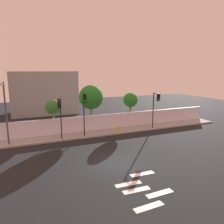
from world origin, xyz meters
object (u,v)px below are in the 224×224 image
street_lamp_curbside (5,107)px  roadside_tree_midleft (91,97)px  roadside_tree_leftmost (53,107)px  traffic_light_right (156,103)px  roadside_tree_midright (130,100)px  traffic_light_center (84,105)px  traffic_light_left (60,110)px  fire_hydrant (118,129)px

street_lamp_curbside → roadside_tree_midleft: (9.34, 2.98, 0.17)m
roadside_tree_midleft → roadside_tree_leftmost: bearing=-180.0°
traffic_light_right → street_lamp_curbside: bearing=178.1°
roadside_tree_midright → traffic_light_center: bearing=-153.7°
traffic_light_center → roadside_tree_leftmost: traffic_light_center is taller
traffic_light_left → roadside_tree_leftmost: bearing=93.4°
traffic_light_center → street_lamp_curbside: 7.51m
traffic_light_right → roadside_tree_midright: (-1.63, 3.53, -0.04)m
traffic_light_right → roadside_tree_midleft: 7.94m
traffic_light_left → traffic_light_right: bearing=0.4°
roadside_tree_midleft → roadside_tree_midright: size_ratio=1.26×
street_lamp_curbside → fire_hydrant: street_lamp_curbside is taller
traffic_light_right → fire_hydrant: 5.62m
roadside_tree_leftmost → roadside_tree_midright: (10.04, 0.00, 0.29)m
traffic_light_right → street_lamp_curbside: 16.44m
roadside_tree_leftmost → roadside_tree_midright: bearing=0.0°
roadside_tree_midright → roadside_tree_leftmost: bearing=-180.0°
traffic_light_center → fire_hydrant: (4.15, 0.74, -3.14)m
roadside_tree_leftmost → fire_hydrant: bearing=-22.7°
roadside_tree_leftmost → roadside_tree_midright: size_ratio=0.92×
roadside_tree_midleft → traffic_light_center: bearing=-117.2°
traffic_light_left → roadside_tree_midright: (9.83, 3.61, -0.04)m
roadside_tree_midleft → roadside_tree_midright: roadside_tree_midleft is taller
street_lamp_curbside → traffic_light_center: bearing=-4.9°
traffic_light_left → roadside_tree_midleft: size_ratio=0.80×
traffic_light_center → roadside_tree_midright: traffic_light_center is taller
traffic_light_left → traffic_light_center: (2.51, -0.01, 0.28)m
traffic_light_left → street_lamp_curbside: street_lamp_curbside is taller
traffic_light_left → traffic_light_right: traffic_light_right is taller
roadside_tree_midright → traffic_light_right: bearing=-65.3°
fire_hydrant → roadside_tree_midleft: bearing=128.6°
traffic_light_center → roadside_tree_midright: bearing=26.3°
traffic_light_center → roadside_tree_leftmost: bearing=127.0°
fire_hydrant → roadside_tree_leftmost: bearing=157.3°
traffic_light_left → fire_hydrant: 7.29m
traffic_light_right → roadside_tree_midleft: (-7.09, 3.53, 0.62)m
fire_hydrant → roadside_tree_midright: roadside_tree_midright is taller
traffic_light_right → roadside_tree_midleft: bearing=153.5°
traffic_light_left → roadside_tree_midleft: roadside_tree_midleft is taller
roadside_tree_leftmost → roadside_tree_midright: roadside_tree_midright is taller
traffic_light_center → fire_hydrant: traffic_light_center is taller
fire_hydrant → traffic_light_right: bearing=-7.8°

